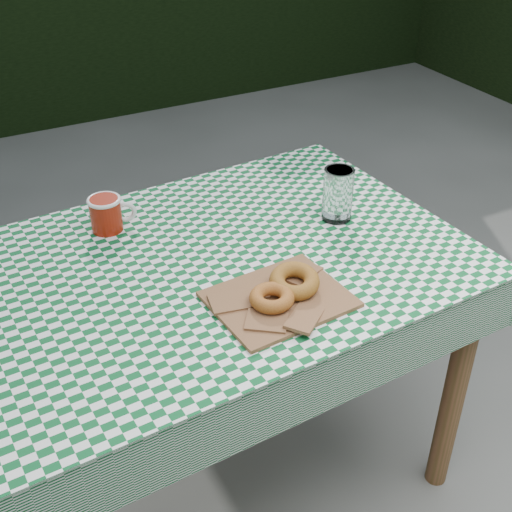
{
  "coord_description": "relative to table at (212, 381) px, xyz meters",
  "views": [
    {
      "loc": [
        -0.68,
        -1.19,
        1.64
      ],
      "look_at": [
        -0.08,
        -0.05,
        0.79
      ],
      "focal_mm": 46.95,
      "sensor_mm": 36.0,
      "label": 1
    }
  ],
  "objects": [
    {
      "name": "ground",
      "position": [
        0.18,
        -0.02,
        -0.38
      ],
      "size": [
        60.0,
        60.0,
        0.0
      ],
      "primitive_type": "plane",
      "color": "#50504B",
      "rests_on": "ground"
    },
    {
      "name": "table",
      "position": [
        0.0,
        0.0,
        0.0
      ],
      "size": [
        1.26,
        0.88,
        0.75
      ],
      "primitive_type": "cube",
      "rotation": [
        0.0,
        0.0,
        0.06
      ],
      "color": "brown",
      "rests_on": "ground"
    },
    {
      "name": "tablecloth",
      "position": [
        0.0,
        -0.0,
        0.38
      ],
      "size": [
        1.28,
        0.9,
        0.01
      ],
      "primitive_type": "cube",
      "rotation": [
        0.0,
        0.0,
        0.06
      ],
      "color": "#0C5326",
      "rests_on": "table"
    },
    {
      "name": "paper_bag",
      "position": [
        0.08,
        -0.21,
        0.39
      ],
      "size": [
        0.3,
        0.25,
        0.02
      ],
      "primitive_type": "cube",
      "rotation": [
        0.0,
        0.0,
        0.08
      ],
      "color": "brown",
      "rests_on": "tablecloth"
    },
    {
      "name": "bagel_front",
      "position": [
        0.05,
        -0.23,
        0.41
      ],
      "size": [
        0.13,
        0.13,
        0.03
      ],
      "primitive_type": "torus",
      "rotation": [
        0.0,
        0.0,
        0.48
      ],
      "color": "#A56B22",
      "rests_on": "paper_bag"
    },
    {
      "name": "bagel_back",
      "position": [
        0.12,
        -0.2,
        0.41
      ],
      "size": [
        0.14,
        0.14,
        0.03
      ],
      "primitive_type": "torus",
      "rotation": [
        0.0,
        0.0,
        -0.37
      ],
      "color": "#9C6520",
      "rests_on": "paper_bag"
    },
    {
      "name": "coffee_mug",
      "position": [
        -0.16,
        0.25,
        0.43
      ],
      "size": [
        0.19,
        0.19,
        0.09
      ],
      "primitive_type": null,
      "rotation": [
        0.0,
        0.0,
        -0.26
      ],
      "color": "maroon",
      "rests_on": "tablecloth"
    },
    {
      "name": "drinking_glass",
      "position": [
        0.39,
        0.03,
        0.45
      ],
      "size": [
        0.1,
        0.1,
        0.14
      ],
      "primitive_type": "cylinder",
      "rotation": [
        0.0,
        0.0,
        0.42
      ],
      "color": "white",
      "rests_on": "tablecloth"
    }
  ]
}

